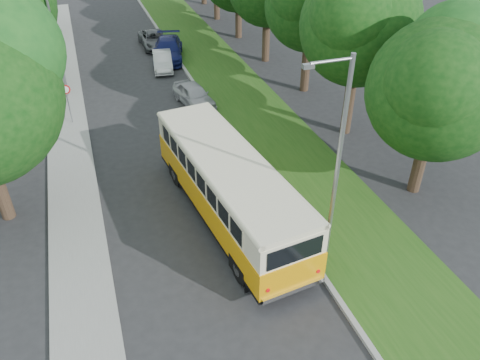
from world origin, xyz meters
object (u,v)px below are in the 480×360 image
object	(u,v)px
lamppost_far	(52,33)
car_white	(162,61)
car_silver	(194,95)
car_blue	(168,50)
car_grey	(154,39)
lamppost_near	(336,159)
vintage_bus	(229,189)

from	to	relation	value
lamppost_far	car_white	size ratio (longest dim) A/B	2.00
lamppost_far	car_silver	xyz separation A→B (m)	(7.53, -3.80, -3.46)
car_blue	car_grey	world-z (taller)	car_blue
lamppost_near	car_blue	xyz separation A→B (m)	(-1.21, 23.19, -3.62)
car_white	car_blue	xyz separation A→B (m)	(0.82, 1.84, 0.13)
lamppost_far	car_silver	size ratio (longest dim) A/B	1.94
vintage_bus	car_grey	size ratio (longest dim) A/B	2.35
lamppost_far	car_silver	world-z (taller)	lamppost_far
car_silver	car_grey	bearing A→B (deg)	80.77
lamppost_far	car_silver	bearing A→B (deg)	-26.78
car_silver	car_grey	size ratio (longest dim) A/B	0.87
car_blue	car_grey	distance (m)	3.23
lamppost_near	lamppost_far	xyz separation A→B (m)	(-8.91, 18.50, -0.25)
vintage_bus	lamppost_far	bearing A→B (deg)	105.15
car_blue	car_grey	bearing A→B (deg)	112.65
vintage_bus	car_grey	bearing A→B (deg)	80.56
vintage_bus	car_blue	size ratio (longest dim) A/B	2.01
vintage_bus	lamppost_near	bearing A→B (deg)	-56.58
car_silver	car_grey	world-z (taller)	car_silver
lamppost_near	car_grey	world-z (taller)	lamppost_near
car_grey	lamppost_far	bearing A→B (deg)	-133.31
car_white	car_grey	bearing A→B (deg)	94.45
car_silver	car_blue	distance (m)	8.49
lamppost_far	car_blue	world-z (taller)	lamppost_far
vintage_bus	car_silver	xyz separation A→B (m)	(1.41, 11.40, -0.89)
car_silver	car_blue	size ratio (longest dim) A/B	0.75
car_grey	car_blue	bearing A→B (deg)	-81.83
lamppost_far	car_grey	size ratio (longest dim) A/B	1.70
lamppost_far	car_white	distance (m)	8.23
lamppost_near	lamppost_far	size ratio (longest dim) A/B	1.07
vintage_bus	car_white	distance (m)	18.09
lamppost_near	car_grey	distance (m)	26.70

